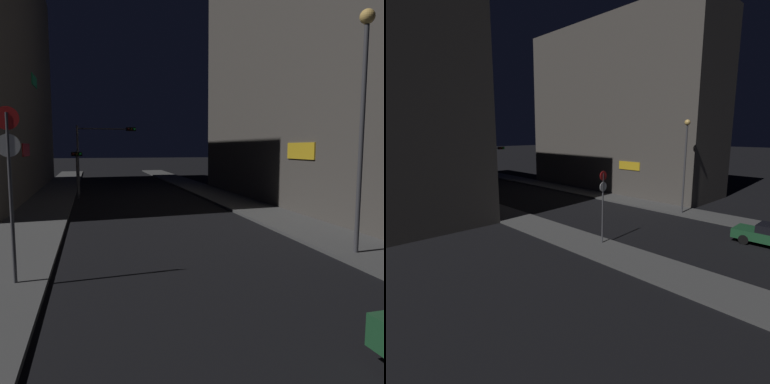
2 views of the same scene
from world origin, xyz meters
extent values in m
cube|color=#4C4C4C|center=(-6.23, 31.61, 0.07)|extent=(3.15, 67.23, 0.14)
cube|color=#4C4C4C|center=(6.23, 31.61, 0.07)|extent=(3.15, 67.23, 0.14)
cube|color=red|center=(-7.76, 31.57, 3.65)|extent=(0.08, 2.80, 0.90)
cube|color=#26CC66|center=(-7.76, 37.55, 9.32)|extent=(0.08, 2.80, 0.90)
cube|color=#514C47|center=(11.98, 26.49, 10.09)|extent=(8.35, 24.92, 20.19)
cube|color=yellow|center=(7.76, 21.50, 3.63)|extent=(0.08, 2.80, 0.90)
cylinder|color=#47474C|center=(-4.41, 35.36, 2.80)|extent=(0.16, 0.16, 5.60)
cylinder|color=#47474C|center=(-2.24, 35.36, 5.35)|extent=(4.34, 0.10, 0.10)
cube|color=black|center=(-0.07, 35.36, 5.35)|extent=(0.80, 0.28, 0.32)
sphere|color=#3F0C0C|center=(-0.32, 35.18, 5.35)|extent=(0.20, 0.20, 0.20)
sphere|color=#3F2D0C|center=(-0.07, 35.18, 5.35)|extent=(0.20, 0.20, 0.20)
sphere|color=#19E54C|center=(0.18, 35.18, 5.35)|extent=(0.20, 0.20, 0.20)
cylinder|color=#47474C|center=(-4.41, 32.50, 1.79)|extent=(0.16, 0.16, 3.59)
cube|color=black|center=(-4.41, 32.50, 3.34)|extent=(0.80, 0.28, 0.32)
sphere|color=#3F0C0C|center=(-4.65, 32.33, 3.34)|extent=(0.20, 0.20, 0.20)
sphere|color=#3F2D0C|center=(-4.41, 32.33, 3.34)|extent=(0.20, 0.20, 0.20)
sphere|color=#19E54C|center=(-4.16, 32.33, 3.34)|extent=(0.20, 0.20, 0.20)
cylinder|color=#47474C|center=(-5.49, 13.51, 2.43)|extent=(0.10, 0.10, 4.58)
cylinder|color=red|center=(-5.49, 13.49, 4.57)|extent=(0.61, 0.03, 0.61)
cylinder|color=white|center=(-5.49, 13.49, 3.87)|extent=(0.61, 0.03, 0.61)
cylinder|color=#47474C|center=(5.55, 13.80, 4.00)|extent=(0.16, 0.16, 7.71)
sphere|color=#F9C666|center=(5.55, 13.80, 8.10)|extent=(0.50, 0.50, 0.50)
camera|label=1|loc=(-3.40, 2.44, 3.81)|focal=36.08mm
camera|label=2|loc=(-20.16, 0.40, 7.27)|focal=29.31mm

